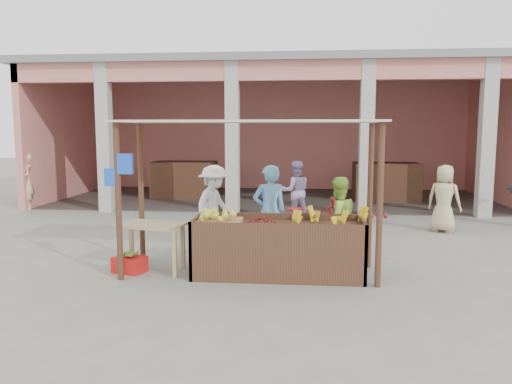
# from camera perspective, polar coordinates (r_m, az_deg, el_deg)

# --- Properties ---
(ground) EXTENTS (60.00, 60.00, 0.00)m
(ground) POSITION_cam_1_polar(r_m,az_deg,el_deg) (7.90, -1.13, -9.38)
(ground) COLOR slate
(ground) RESTS_ON ground
(market_building) EXTENTS (14.40, 6.40, 4.20)m
(market_building) POSITION_cam_1_polar(r_m,az_deg,el_deg) (16.47, 2.57, 8.74)
(market_building) COLOR #C57367
(market_building) RESTS_ON ground
(fruit_stall) EXTENTS (2.60, 0.95, 0.80)m
(fruit_stall) POSITION_cam_1_polar(r_m,az_deg,el_deg) (7.75, 2.56, -6.64)
(fruit_stall) COLOR #523120
(fruit_stall) RESTS_ON ground
(stall_awning) EXTENTS (4.09, 1.35, 2.39)m
(stall_awning) POSITION_cam_1_polar(r_m,az_deg,el_deg) (7.64, -1.23, 5.12)
(stall_awning) COLOR #523120
(stall_awning) RESTS_ON ground
(banana_heap) EXTENTS (1.16, 0.64, 0.21)m
(banana_heap) POSITION_cam_1_polar(r_m,az_deg,el_deg) (7.63, 7.87, -3.04)
(banana_heap) COLOR yellow
(banana_heap) RESTS_ON fruit_stall
(melon_tray) EXTENTS (0.68, 0.59, 0.19)m
(melon_tray) POSITION_cam_1_polar(r_m,az_deg,el_deg) (7.74, -4.23, -2.98)
(melon_tray) COLOR #A37854
(melon_tray) RESTS_ON fruit_stall
(berry_heap) EXTENTS (0.47, 0.39, 0.15)m
(berry_heap) POSITION_cam_1_polar(r_m,az_deg,el_deg) (7.65, 0.62, -3.18)
(berry_heap) COLOR maroon
(berry_heap) RESTS_ON fruit_stall
(side_table) EXTENTS (1.08, 0.85, 0.78)m
(side_table) POSITION_cam_1_polar(r_m,az_deg,el_deg) (8.04, -11.83, -4.53)
(side_table) COLOR tan
(side_table) RESTS_ON ground
(papaya_pile) EXTENTS (0.78, 0.45, 0.22)m
(papaya_pile) POSITION_cam_1_polar(r_m,az_deg,el_deg) (8.00, -11.88, -2.79)
(papaya_pile) COLOR #51852B
(papaya_pile) RESTS_ON side_table
(red_crate) EXTENTS (0.56, 0.47, 0.25)m
(red_crate) POSITION_cam_1_polar(r_m,az_deg,el_deg) (8.23, -14.24, -8.02)
(red_crate) COLOR red
(red_crate) RESTS_ON ground
(plantain_bundle) EXTENTS (0.35, 0.25, 0.07)m
(plantain_bundle) POSITION_cam_1_polar(r_m,az_deg,el_deg) (8.19, -14.27, -6.95)
(plantain_bundle) COLOR #547E2D
(plantain_bundle) RESTS_ON red_crate
(produce_sacks) EXTENTS (0.80, 0.75, 0.61)m
(produce_sacks) POSITION_cam_1_polar(r_m,az_deg,el_deg) (13.11, 13.82, -1.57)
(produce_sacks) COLOR maroon
(produce_sacks) RESTS_ON ground
(vendor_blue) EXTENTS (0.79, 0.69, 1.75)m
(vendor_blue) POSITION_cam_1_polar(r_m,az_deg,el_deg) (8.66, 1.55, -1.95)
(vendor_blue) COLOR #63A7E2
(vendor_blue) RESTS_ON ground
(vendor_green) EXTENTS (0.85, 0.73, 1.53)m
(vendor_green) POSITION_cam_1_polar(r_m,az_deg,el_deg) (8.60, 9.33, -2.86)
(vendor_green) COLOR #AADB49
(vendor_green) RESTS_ON ground
(motorcycle) EXTENTS (1.11, 2.12, 1.05)m
(motorcycle) POSITION_cam_1_polar(r_m,az_deg,el_deg) (9.75, 5.84, -3.04)
(motorcycle) COLOR #A7151A
(motorcycle) RESTS_ON ground
(shopper_a) EXTENTS (0.93, 1.21, 1.70)m
(shopper_a) POSITION_cam_1_polar(r_m,az_deg,el_deg) (9.64, -4.84, -1.21)
(shopper_a) COLOR white
(shopper_a) RESTS_ON ground
(shopper_c) EXTENTS (0.95, 0.86, 1.65)m
(shopper_c) POSITION_cam_1_polar(r_m,az_deg,el_deg) (11.67, 20.72, -0.31)
(shopper_c) COLOR tan
(shopper_c) RESTS_ON ground
(shopper_e) EXTENTS (0.74, 0.77, 1.64)m
(shopper_e) POSITION_cam_1_polar(r_m,az_deg,el_deg) (15.48, -24.75, 1.22)
(shopper_e) COLOR #F8C794
(shopper_e) RESTS_ON ground
(shopper_f) EXTENTS (0.87, 0.61, 1.63)m
(shopper_f) POSITION_cam_1_polar(r_m,az_deg,el_deg) (12.27, 4.53, 0.43)
(shopper_f) COLOR #9079A0
(shopper_f) RESTS_ON ground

